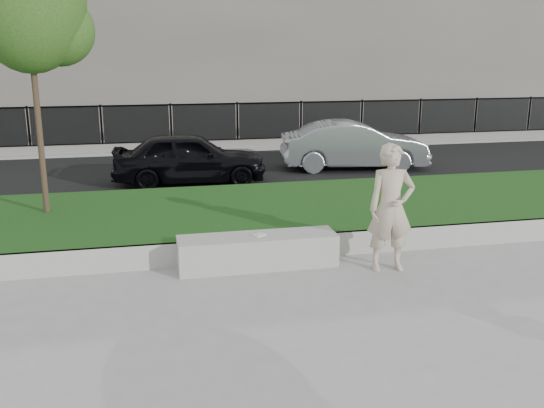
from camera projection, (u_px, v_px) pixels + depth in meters
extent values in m
plane|color=gray|center=(262.00, 286.00, 8.81)|extent=(90.00, 90.00, 0.00)
cube|color=black|center=(231.00, 218.00, 11.60)|extent=(34.00, 4.00, 0.40)
cube|color=#A5A29A|center=(249.00, 250.00, 9.74)|extent=(34.00, 0.08, 0.40)
cube|color=black|center=(201.00, 172.00, 16.84)|extent=(34.00, 7.00, 0.04)
cube|color=gray|center=(188.00, 146.00, 21.09)|extent=(34.00, 3.00, 0.12)
cube|color=slate|center=(190.00, 145.00, 20.10)|extent=(32.00, 0.30, 0.24)
cube|color=black|center=(190.00, 126.00, 19.94)|extent=(32.00, 0.04, 1.50)
cube|color=black|center=(189.00, 104.00, 19.77)|extent=(32.00, 0.05, 0.05)
cube|color=black|center=(190.00, 141.00, 20.07)|extent=(32.00, 0.05, 0.05)
cube|color=#5D5952|center=(171.00, 9.00, 26.48)|extent=(34.00, 10.00, 10.00)
cube|color=#A5A29A|center=(258.00, 251.00, 9.52)|extent=(2.49, 0.62, 0.51)
imported|color=#C5B397|center=(391.00, 208.00, 9.23)|extent=(0.76, 0.53, 1.98)
cube|color=beige|center=(259.00, 235.00, 9.46)|extent=(0.24, 0.23, 0.02)
cylinder|color=#38281C|center=(35.00, 88.00, 10.70)|extent=(0.11, 0.11, 4.53)
sphere|color=#244918|center=(58.00, 30.00, 10.71)|extent=(1.27, 1.27, 1.27)
imported|color=black|center=(190.00, 158.00, 15.16)|extent=(3.90, 1.77, 1.30)
imported|color=gray|center=(354.00, 145.00, 16.98)|extent=(4.23, 2.00, 1.34)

